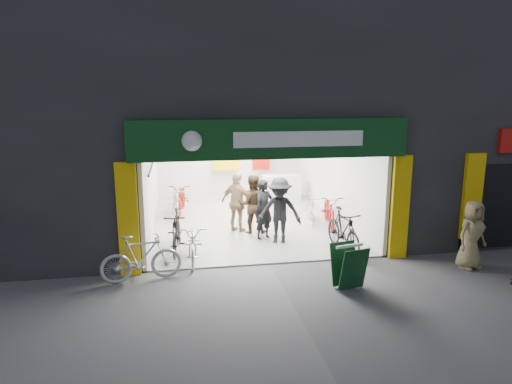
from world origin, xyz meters
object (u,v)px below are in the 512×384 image
object	(u,v)px
sandwich_board	(349,265)
pedestrian_near	(472,235)
bike_right_front	(343,231)
bike_left_front	(194,242)
parked_bike	(141,258)

from	to	relation	value
sandwich_board	pedestrian_near	bearing A→B (deg)	-1.41
bike_right_front	sandwich_board	xyz separation A→B (m)	(-0.71, -2.21, -0.05)
pedestrian_near	sandwich_board	xyz separation A→B (m)	(-3.25, -0.60, -0.30)
pedestrian_near	sandwich_board	distance (m)	3.32
bike_left_front	pedestrian_near	xyz separation A→B (m)	(6.40, -1.62, 0.33)
pedestrian_near	parked_bike	bearing A→B (deg)	159.75
bike_left_front	parked_bike	bearing A→B (deg)	-135.32
bike_right_front	bike_left_front	bearing A→B (deg)	175.55
parked_bike	bike_left_front	bearing A→B (deg)	-57.82
parked_bike	pedestrian_near	world-z (taller)	pedestrian_near
pedestrian_near	sandwich_board	bearing A→B (deg)	174.43
bike_left_front	parked_bike	size ratio (longest dim) A/B	1.04
bike_right_front	pedestrian_near	world-z (taller)	pedestrian_near
bike_left_front	parked_bike	distance (m)	1.58
bike_left_front	sandwich_board	world-z (taller)	sandwich_board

